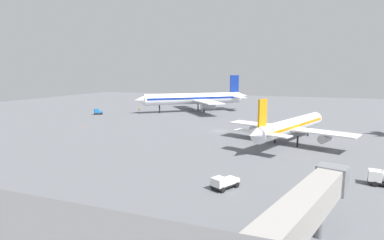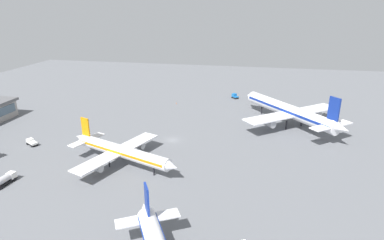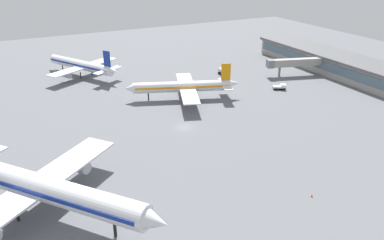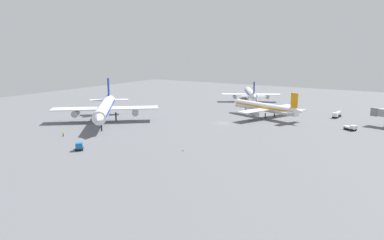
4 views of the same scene
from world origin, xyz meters
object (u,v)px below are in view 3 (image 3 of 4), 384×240
Objects in this scene: pushback_tractor at (280,87)px; safety_cone_near_gate at (312,195)px; airplane_taxiing at (184,87)px; airplane_at_gate at (41,187)px; airplane_distant at (82,65)px; fuel_truck at (223,72)px.

safety_cone_near_gate is (-54.59, 35.42, -0.67)m from pushback_tractor.
pushback_tractor is (-7.15, -34.65, -3.28)m from airplane_taxiing.
airplane_at_gate is at bearing 61.26° from airplane_taxiing.
pushback_tractor is at bearing -158.41° from airplane_distant.
airplane_taxiing is 35.53m from pushback_tractor.
airplane_at_gate is at bearing -45.94° from fuel_truck.
fuel_truck is 25.27m from pushback_tractor.
fuel_truck is 10.76× the size of safety_cone_near_gate.
safety_cone_near_gate is (-18.79, -48.79, -5.44)m from airplane_at_gate.
airplane_taxiing is 30.03m from fuel_truck.
airplane_distant is at bearing 13.14° from safety_cone_near_gate.
airplane_at_gate is at bearing -129.16° from pushback_tractor.
airplane_at_gate is 87.37m from airplane_distant.
airplane_at_gate reaches higher than airplane_taxiing.
airplane_at_gate is 1.16× the size of airplane_taxiing.
fuel_truck is at bearing -126.73° from airplane_taxiing.
airplane_distant reaches higher than fuel_truck.
airplane_distant is 105.37m from safety_cone_near_gate.
airplane_distant is 7.43× the size of pushback_tractor.
airplane_at_gate is 91.63m from pushback_tractor.
fuel_truck is (-24.56, -49.81, -2.94)m from airplane_distant.
pushback_tractor is at bearing 27.86° from fuel_truck.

